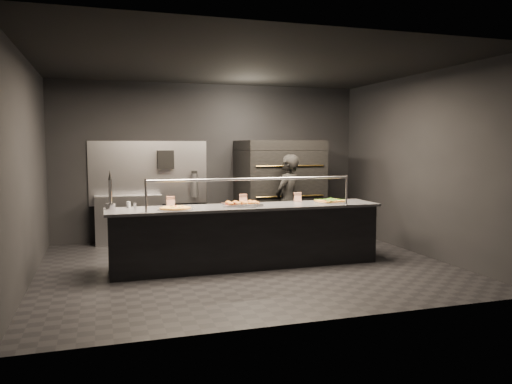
% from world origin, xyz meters
% --- Properties ---
extents(room, '(6.04, 6.00, 3.00)m').
position_xyz_m(room, '(-0.02, 0.05, 1.50)').
color(room, black).
rests_on(room, ground).
extents(service_counter, '(4.10, 0.78, 1.37)m').
position_xyz_m(service_counter, '(0.00, -0.00, 0.46)').
color(service_counter, black).
rests_on(service_counter, ground).
extents(pizza_oven, '(1.50, 1.23, 1.91)m').
position_xyz_m(pizza_oven, '(1.20, 1.90, 0.97)').
color(pizza_oven, black).
rests_on(pizza_oven, ground).
extents(prep_shelf, '(1.20, 0.35, 0.90)m').
position_xyz_m(prep_shelf, '(-1.60, 2.32, 0.45)').
color(prep_shelf, '#99999E').
rests_on(prep_shelf, ground).
extents(towel_dispenser, '(0.30, 0.20, 0.35)m').
position_xyz_m(towel_dispenser, '(-0.90, 2.39, 1.55)').
color(towel_dispenser, black).
rests_on(towel_dispenser, room).
extents(fire_extinguisher, '(0.14, 0.14, 0.51)m').
position_xyz_m(fire_extinguisher, '(-0.35, 2.40, 1.06)').
color(fire_extinguisher, '#B2B2B7').
rests_on(fire_extinguisher, room).
extents(beer_tap, '(0.14, 0.20, 0.55)m').
position_xyz_m(beer_tap, '(-1.95, 0.20, 1.08)').
color(beer_tap, silver).
rests_on(beer_tap, service_counter).
extents(round_pizza, '(0.51, 0.51, 0.03)m').
position_xyz_m(round_pizza, '(-1.08, -0.11, 0.94)').
color(round_pizza, silver).
rests_on(round_pizza, service_counter).
extents(slider_tray_a, '(0.59, 0.51, 0.08)m').
position_xyz_m(slider_tray_a, '(-0.10, -0.03, 0.95)').
color(slider_tray_a, silver).
rests_on(slider_tray_a, service_counter).
extents(slider_tray_b, '(0.44, 0.33, 0.07)m').
position_xyz_m(slider_tray_b, '(-0.00, 0.01, 0.95)').
color(slider_tray_b, silver).
rests_on(slider_tray_b, service_counter).
extents(square_pizza, '(0.50, 0.50, 0.05)m').
position_xyz_m(square_pizza, '(1.40, 0.04, 0.94)').
color(square_pizza, silver).
rests_on(square_pizza, service_counter).
extents(condiment_jar, '(0.14, 0.05, 0.09)m').
position_xyz_m(condiment_jar, '(-1.67, 0.28, 0.96)').
color(condiment_jar, silver).
rests_on(condiment_jar, service_counter).
extents(tent_cards, '(2.15, 0.04, 0.15)m').
position_xyz_m(tent_cards, '(-0.04, 0.28, 1.00)').
color(tent_cards, white).
rests_on(tent_cards, service_counter).
extents(trash_bin, '(0.42, 0.42, 0.70)m').
position_xyz_m(trash_bin, '(-0.42, 2.07, 0.35)').
color(trash_bin, black).
rests_on(trash_bin, ground).
extents(worker, '(0.72, 0.70, 1.66)m').
position_xyz_m(worker, '(1.06, 1.05, 0.83)').
color(worker, black).
rests_on(worker, ground).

